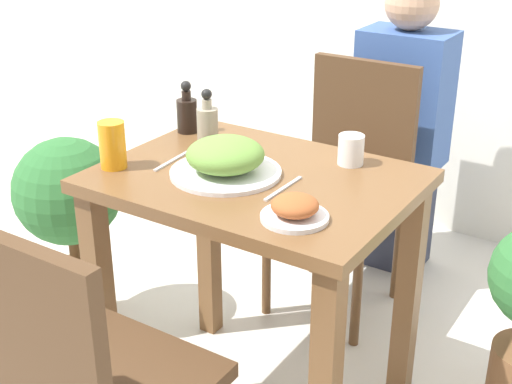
% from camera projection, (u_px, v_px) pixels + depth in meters
% --- Properties ---
extents(dining_table, '(0.82, 0.61, 0.77)m').
position_uv_depth(dining_table, '(256.00, 229.00, 1.95)').
color(dining_table, brown).
rests_on(dining_table, ground_plane).
extents(chair_near, '(0.42, 0.42, 0.90)m').
position_uv_depth(chair_near, '(80.00, 382.00, 1.52)').
color(chair_near, '#4C331E').
rests_on(chair_near, ground_plane).
extents(chair_far, '(0.42, 0.42, 0.90)m').
position_uv_depth(chair_far, '(347.00, 173.00, 2.57)').
color(chair_far, '#4C331E').
rests_on(chair_far, ground_plane).
extents(food_plate, '(0.30, 0.30, 0.10)m').
position_uv_depth(food_plate, '(225.00, 159.00, 1.86)').
color(food_plate, white).
rests_on(food_plate, dining_table).
extents(side_plate, '(0.16, 0.16, 0.06)m').
position_uv_depth(side_plate, '(295.00, 209.00, 1.63)').
color(side_plate, white).
rests_on(side_plate, dining_table).
extents(drink_cup, '(0.07, 0.07, 0.08)m').
position_uv_depth(drink_cup, '(351.00, 150.00, 1.93)').
color(drink_cup, white).
rests_on(drink_cup, dining_table).
extents(juice_glass, '(0.07, 0.07, 0.13)m').
position_uv_depth(juice_glass, '(112.00, 145.00, 1.90)').
color(juice_glass, orange).
rests_on(juice_glass, dining_table).
extents(sauce_bottle, '(0.06, 0.06, 0.16)m').
position_uv_depth(sauce_bottle, '(187.00, 113.00, 2.17)').
color(sauce_bottle, black).
rests_on(sauce_bottle, dining_table).
extents(condiment_bottle, '(0.06, 0.06, 0.16)m').
position_uv_depth(condiment_bottle, '(207.00, 122.00, 2.09)').
color(condiment_bottle, gray).
rests_on(condiment_bottle, dining_table).
extents(fork_utensil, '(0.02, 0.17, 0.00)m').
position_uv_depth(fork_utensil, '(173.00, 160.00, 1.97)').
color(fork_utensil, silver).
rests_on(fork_utensil, dining_table).
extents(spoon_utensil, '(0.01, 0.17, 0.00)m').
position_uv_depth(spoon_utensil, '(283.00, 188.00, 1.79)').
color(spoon_utensil, silver).
rests_on(spoon_utensil, dining_table).
extents(potted_plant_left, '(0.37, 0.37, 0.70)m').
position_uv_depth(potted_plant_left, '(69.00, 208.00, 2.44)').
color(potted_plant_left, brown).
rests_on(potted_plant_left, ground_plane).
extents(person_figure, '(0.34, 0.22, 1.17)m').
position_uv_depth(person_figure, '(401.00, 130.00, 2.79)').
color(person_figure, '#2D3347').
rests_on(person_figure, ground_plane).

